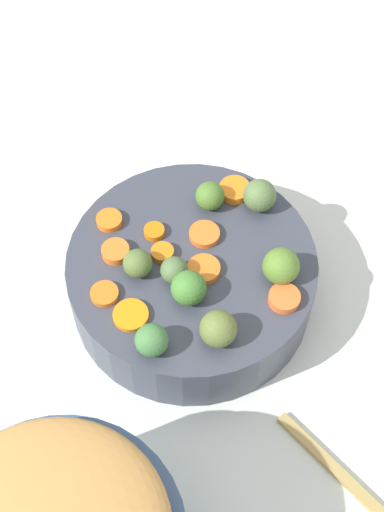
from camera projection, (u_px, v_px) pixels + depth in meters
The scene contains 20 objects.
tabletop at pixel (194, 275), 0.95m from camera, with size 2.40×2.40×0.02m, color silver.
serving_bowl_carrots at pixel (192, 279), 0.89m from camera, with size 0.29×0.29×0.08m, color #3A3E4B.
carrot_slice_0 at pixel (284, 298), 0.82m from camera, with size 0.04×0.04×0.01m, color orange.
carrot_slice_1 at pixel (109, 220), 0.88m from camera, with size 0.03×0.03×0.01m, color orange.
carrot_slice_2 at pixel (116, 252), 0.85m from camera, with size 0.03×0.03×0.01m, color orange.
carrot_slice_3 at pixel (205, 231), 0.87m from camera, with size 0.04×0.04×0.01m, color orange.
carrot_slice_4 at pixel (105, 294), 0.82m from camera, with size 0.03×0.03×0.01m, color orange.
carrot_slice_5 at pixel (162, 253), 0.85m from camera, with size 0.03×0.03×0.01m, color orange.
carrot_slice_6 at pixel (131, 315), 0.81m from camera, with size 0.04×0.04×0.01m, color orange.
carrot_slice_7 at pixel (235, 190), 0.90m from camera, with size 0.04×0.04×0.01m, color orange.
carrot_slice_8 at pixel (204, 269), 0.84m from camera, with size 0.04×0.04×0.01m, color orange.
carrot_slice_9 at pixel (154, 230), 0.87m from camera, with size 0.02×0.02×0.01m, color orange.
brussels_sprout_0 at pixel (210, 196), 0.88m from camera, with size 0.04×0.04×0.04m, color #4B752C.
brussels_sprout_1 at pixel (174, 270), 0.83m from camera, with size 0.03×0.03×0.03m, color #506D3F.
brussels_sprout_2 at pixel (260, 195), 0.88m from camera, with size 0.04×0.04×0.04m, color #557040.
brussels_sprout_3 at pixel (138, 263), 0.83m from camera, with size 0.03×0.03×0.03m, color #536C33.
brussels_sprout_4 at pixel (190, 288), 0.81m from camera, with size 0.04×0.04×0.04m, color #447D32.
brussels_sprout_5 at pixel (218, 329), 0.78m from camera, with size 0.04×0.04×0.04m, color olive.
brussels_sprout_6 at pixel (281, 266), 0.82m from camera, with size 0.04×0.04×0.04m, color #577E2D.
brussels_sprout_7 at pixel (152, 340), 0.78m from camera, with size 0.04×0.04×0.04m, color #44793F.
Camera 1 is at (0.50, 0.03, 0.81)m, focal length 52.19 mm.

